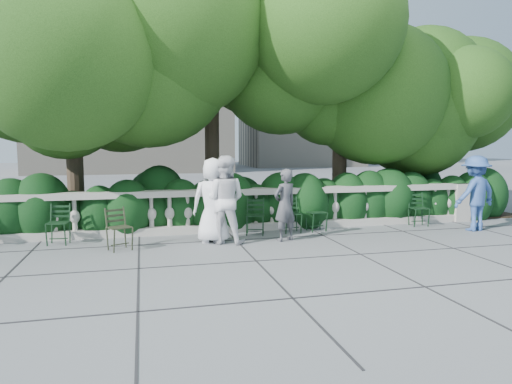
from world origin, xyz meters
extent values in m
plane|color=#5A5E63|center=(0.00, 0.00, 0.00)|extent=(90.00, 90.00, 0.00)
cube|color=#9E998E|center=(0.00, 1.80, 0.09)|extent=(12.00, 0.32, 0.18)
cube|color=#9E998E|center=(0.00, 1.80, 0.93)|extent=(12.00, 0.36, 0.14)
cube|color=#9E998E|center=(5.78, 1.80, 0.50)|extent=(0.44, 0.44, 1.00)
cylinder|color=#3F3023|center=(-4.00, 3.40, 1.40)|extent=(0.40, 0.40, 2.80)
ellipsoid|color=#19390F|center=(-4.00, 2.96, 3.68)|extent=(5.28, 5.28, 3.96)
cylinder|color=#3F3023|center=(-0.50, 4.00, 1.70)|extent=(0.40, 0.40, 3.40)
ellipsoid|color=#19390F|center=(-0.50, 3.48, 4.44)|extent=(6.24, 6.24, 4.68)
cylinder|color=#3F3023|center=(3.00, 3.30, 1.50)|extent=(0.40, 0.40, 3.00)
ellipsoid|color=#19390F|center=(3.00, 2.84, 3.92)|extent=(5.52, 5.52, 4.14)
cylinder|color=#3F3023|center=(6.00, 3.80, 1.30)|extent=(0.40, 0.40, 2.60)
ellipsoid|color=#19390F|center=(6.00, 3.40, 3.40)|extent=(4.80, 4.80, 3.60)
imported|color=white|center=(-0.99, 0.70, 0.88)|extent=(0.96, 0.74, 1.76)
imported|color=#434349|center=(0.50, 0.49, 0.76)|extent=(0.66, 0.56, 1.53)
imported|color=white|center=(-0.77, 0.59, 0.91)|extent=(1.08, 0.98, 1.81)
imported|color=#325497|center=(5.20, 0.51, 0.89)|extent=(1.24, 0.84, 1.77)
camera|label=1|loc=(-2.40, -8.58, 2.05)|focal=32.00mm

